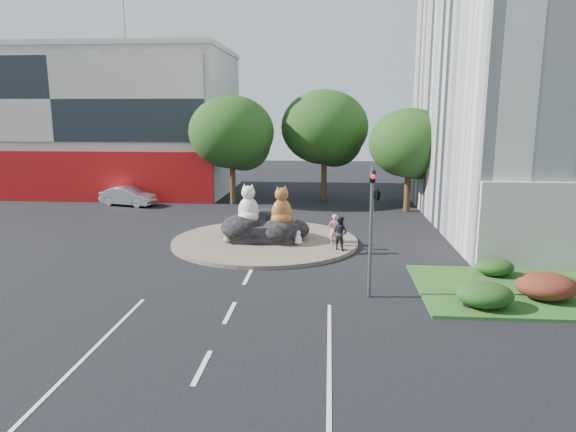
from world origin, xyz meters
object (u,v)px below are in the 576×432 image
(cat_white, at_px, (248,204))
(kitten_calico, at_px, (228,234))
(kitten_white, at_px, (298,237))
(litter_bin, at_px, (472,296))
(pedestrian_pink, at_px, (334,230))
(pedestrian_dark, at_px, (340,233))
(parked_car, at_px, (128,196))
(cat_tabby, at_px, (282,206))

(cat_white, distance_m, kitten_calico, 1.97)
(kitten_white, xyz_separation_m, litter_bin, (6.71, -8.03, -0.10))
(litter_bin, bearing_deg, pedestrian_pink, 121.44)
(kitten_calico, bearing_deg, pedestrian_dark, 40.77)
(kitten_white, distance_m, parked_car, 17.87)
(pedestrian_pink, bearing_deg, kitten_calico, -20.41)
(kitten_calico, bearing_deg, cat_white, 82.19)
(pedestrian_pink, height_order, litter_bin, pedestrian_pink)
(kitten_calico, relative_size, pedestrian_pink, 0.52)
(pedestrian_pink, relative_size, pedestrian_dark, 0.96)
(cat_tabby, height_order, parked_car, cat_tabby)
(cat_white, bearing_deg, litter_bin, -31.48)
(pedestrian_pink, xyz_separation_m, pedestrian_dark, (0.28, -0.75, 0.03))
(pedestrian_pink, bearing_deg, parked_car, -55.25)
(cat_tabby, bearing_deg, litter_bin, -77.89)
(pedestrian_dark, bearing_deg, litter_bin, 159.79)
(cat_white, bearing_deg, kitten_white, -3.95)
(parked_car, height_order, litter_bin, parked_car)
(cat_white, height_order, pedestrian_dark, cat_white)
(cat_tabby, xyz_separation_m, kitten_white, (0.89, -0.45, -1.58))
(cat_white, distance_m, pedestrian_pink, 4.79)
(pedestrian_pink, bearing_deg, litter_bin, 103.08)
(kitten_calico, xyz_separation_m, pedestrian_pink, (5.60, -0.20, 0.39))
(pedestrian_dark, bearing_deg, cat_tabby, 14.18)
(cat_tabby, bearing_deg, pedestrian_pink, -41.11)
(cat_tabby, xyz_separation_m, pedestrian_pink, (2.76, -0.55, -1.14))
(litter_bin, bearing_deg, kitten_calico, 142.14)
(kitten_white, relative_size, litter_bin, 1.06)
(cat_white, distance_m, pedestrian_dark, 5.23)
(cat_tabby, xyz_separation_m, pedestrian_dark, (3.05, -1.30, -1.10))
(kitten_calico, xyz_separation_m, litter_bin, (10.45, -8.12, -0.15))
(parked_car, bearing_deg, litter_bin, -119.11)
(cat_tabby, bearing_deg, cat_white, 140.79)
(litter_bin, bearing_deg, pedestrian_dark, 122.46)
(kitten_white, height_order, pedestrian_pink, pedestrian_pink)
(pedestrian_dark, relative_size, litter_bin, 2.38)
(kitten_calico, distance_m, kitten_white, 3.73)
(kitten_white, relative_size, pedestrian_dark, 0.45)
(pedestrian_dark, bearing_deg, parked_car, -0.78)
(cat_white, xyz_separation_m, kitten_calico, (-1.03, -0.65, -1.55))
(kitten_calico, bearing_deg, litter_bin, 12.08)
(kitten_calico, height_order, pedestrian_dark, pedestrian_dark)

